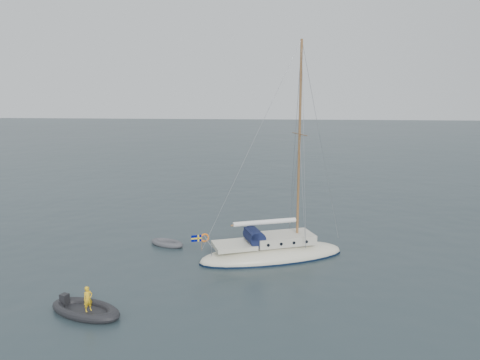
{
  "coord_description": "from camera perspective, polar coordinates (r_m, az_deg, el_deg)",
  "views": [
    {
      "loc": [
        -0.29,
        -28.99,
        10.58
      ],
      "look_at": [
        -2.95,
        0.0,
        5.03
      ],
      "focal_mm": 35.0,
      "sensor_mm": 36.0,
      "label": 1
    }
  ],
  "objects": [
    {
      "name": "dinghy",
      "position": [
        33.24,
        -8.88,
        -7.62
      ],
      "size": [
        2.57,
        1.16,
        0.37
      ],
      "rotation": [
        0.0,
        0.0,
        -0.39
      ],
      "color": "#444449",
      "rests_on": "ground"
    },
    {
      "name": "sailboat",
      "position": [
        30.26,
        3.98,
        -7.54
      ],
      "size": [
        10.04,
        3.01,
        14.3
      ],
      "rotation": [
        0.0,
        0.0,
        0.37
      ],
      "color": "beige",
      "rests_on": "ground"
    },
    {
      "name": "ground",
      "position": [
        30.86,
        5.54,
        -9.32
      ],
      "size": [
        300.0,
        300.0,
        0.0
      ],
      "primitive_type": "plane",
      "color": "black",
      "rests_on": "ground"
    },
    {
      "name": "rib",
      "position": [
        24.55,
        -18.35,
        -14.73
      ],
      "size": [
        3.93,
        1.78,
        1.45
      ],
      "rotation": [
        0.0,
        0.0,
        -0.34
      ],
      "color": "black",
      "rests_on": "ground"
    }
  ]
}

